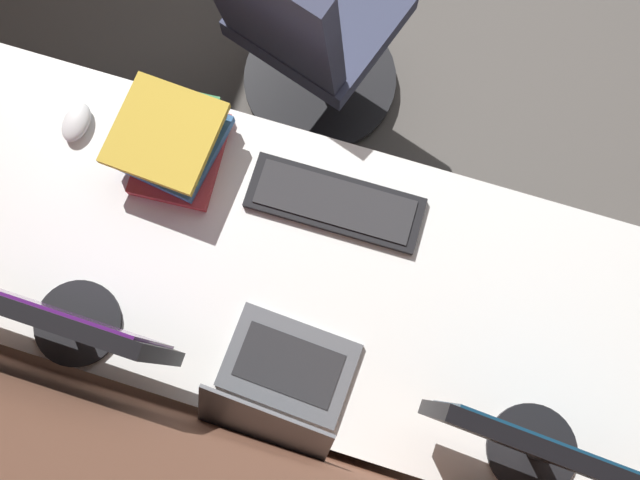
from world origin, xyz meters
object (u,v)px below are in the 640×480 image
(monitor_secondary, at_px, (30,310))
(mouse_main, at_px, (76,122))
(book_stack_near, at_px, (173,141))
(office_chair, at_px, (306,34))
(laptop_leftmost, at_px, (279,389))
(monitor_primary, at_px, (572,461))
(keyboard_main, at_px, (335,203))
(drawer_pedestal, at_px, (362,325))

(monitor_secondary, height_order, mouse_main, monitor_secondary)
(book_stack_near, distance_m, office_chair, 0.65)
(laptop_leftmost, distance_m, book_stack_near, 0.63)
(monitor_primary, height_order, keyboard_main, monitor_primary)
(book_stack_near, bearing_deg, laptop_leftmost, 131.26)
(book_stack_near, relative_size, office_chair, 0.28)
(laptop_leftmost, xyz_separation_m, book_stack_near, (0.42, -0.47, 0.01))
(monitor_primary, bearing_deg, laptop_leftmost, 4.15)
(monitor_secondary, relative_size, office_chair, 0.58)
(keyboard_main, relative_size, office_chair, 0.43)
(keyboard_main, distance_m, office_chair, 0.68)
(keyboard_main, bearing_deg, office_chair, -65.65)
(monitor_secondary, relative_size, keyboard_main, 1.34)
(monitor_secondary, distance_m, office_chair, 1.16)
(monitor_secondary, relative_size, book_stack_near, 2.06)
(drawer_pedestal, height_order, book_stack_near, book_stack_near)
(laptop_leftmost, xyz_separation_m, mouse_main, (0.67, -0.46, -0.03))
(monitor_primary, height_order, laptop_leftmost, monitor_primary)
(drawer_pedestal, xyz_separation_m, book_stack_near, (0.56, -0.24, 0.44))
(office_chair, bearing_deg, keyboard_main, 114.35)
(monitor_primary, height_order, book_stack_near, monitor_primary)
(monitor_primary, bearing_deg, keyboard_main, -35.46)
(drawer_pedestal, relative_size, book_stack_near, 2.53)
(monitor_primary, distance_m, laptop_leftmost, 0.60)
(monitor_secondary, xyz_separation_m, mouse_main, (0.18, -0.45, -0.24))
(drawer_pedestal, xyz_separation_m, laptop_leftmost, (0.15, 0.23, 0.43))
(office_chair, bearing_deg, monitor_primary, 130.51)
(mouse_main, bearing_deg, monitor_secondary, 111.77)
(monitor_primary, distance_m, keyboard_main, 0.74)
(book_stack_near, height_order, office_chair, office_chair)
(office_chair, bearing_deg, laptop_leftmost, 104.44)
(drawer_pedestal, relative_size, mouse_main, 6.68)
(mouse_main, xyz_separation_m, office_chair, (-0.41, -0.55, -0.29))
(monitor_secondary, xyz_separation_m, office_chair, (-0.23, -1.01, -0.53))
(book_stack_near, xyz_separation_m, office_chair, (-0.15, -0.54, -0.33))
(drawer_pedestal, xyz_separation_m, keyboard_main, (0.16, -0.22, 0.39))
(laptop_leftmost, distance_m, mouse_main, 0.82)
(monitor_primary, relative_size, mouse_main, 5.34)
(monitor_primary, relative_size, office_chair, 0.57)
(monitor_primary, bearing_deg, monitor_secondary, 1.80)
(monitor_primary, xyz_separation_m, office_chair, (0.83, -0.97, -0.51))
(laptop_leftmost, distance_m, office_chair, 1.10)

